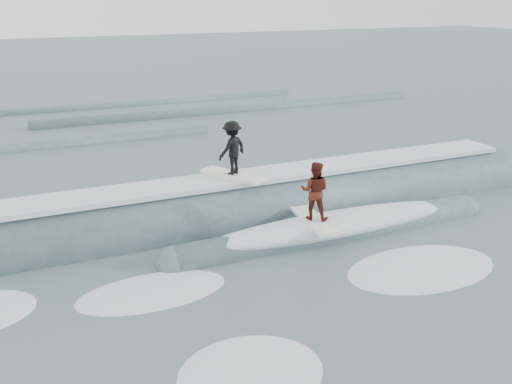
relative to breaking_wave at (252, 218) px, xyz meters
name	(u,v)px	position (x,y,z in m)	size (l,w,h in m)	color
ground	(294,263)	(-0.20, -3.04, -0.04)	(160.00, 160.00, 0.00)	#3E565A
breaking_wave	(252,218)	(0.00, 0.00, 0.00)	(21.22, 3.99, 2.41)	#37555C
surfer_black	(232,151)	(-0.49, 0.25, 2.00)	(1.44, 2.02, 1.61)	white
surfer_red	(315,195)	(0.93, -1.95, 1.20)	(0.96, 2.05, 1.66)	white
whitewater	(266,296)	(-1.49, -4.21, -0.04)	(13.46, 5.91, 0.10)	silver
far_swells	(130,122)	(-0.41, 14.61, -0.04)	(36.36, 8.65, 0.80)	#37555C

